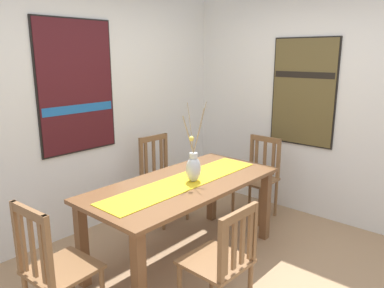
{
  "coord_description": "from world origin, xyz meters",
  "views": [
    {
      "loc": [
        -2.24,
        -1.54,
        1.88
      ],
      "look_at": [
        0.15,
        0.56,
        1.1
      ],
      "focal_mm": 34.67,
      "sensor_mm": 36.0,
      "label": 1
    }
  ],
  "objects_px": {
    "dining_table": "(184,194)",
    "chair_3": "(258,176)",
    "painting_on_back_wall": "(76,87)",
    "chair_0": "(54,268)",
    "painting_on_side_wall": "(303,92)",
    "chair_1": "(222,261)",
    "chair_2": "(162,178)",
    "centerpiece_vase": "(193,167)"
  },
  "relations": [
    {
      "from": "dining_table",
      "to": "painting_on_side_wall",
      "type": "distance_m",
      "value": 1.92
    },
    {
      "from": "chair_0",
      "to": "painting_on_side_wall",
      "type": "bearing_deg",
      "value": -5.4
    },
    {
      "from": "chair_3",
      "to": "painting_on_back_wall",
      "type": "xyz_separation_m",
      "value": [
        -1.56,
        1.2,
        1.07
      ]
    },
    {
      "from": "chair_0",
      "to": "chair_2",
      "type": "xyz_separation_m",
      "value": [
        1.75,
        0.79,
        0.0
      ]
    },
    {
      "from": "centerpiece_vase",
      "to": "chair_3",
      "type": "bearing_deg",
      "value": 3.41
    },
    {
      "from": "centerpiece_vase",
      "to": "chair_1",
      "type": "relative_size",
      "value": 0.77
    },
    {
      "from": "dining_table",
      "to": "chair_1",
      "type": "xyz_separation_m",
      "value": [
        -0.45,
        -0.76,
        -0.17
      ]
    },
    {
      "from": "dining_table",
      "to": "chair_0",
      "type": "height_order",
      "value": "chair_0"
    },
    {
      "from": "painting_on_back_wall",
      "to": "chair_3",
      "type": "bearing_deg",
      "value": -37.55
    },
    {
      "from": "painting_on_side_wall",
      "to": "chair_2",
      "type": "bearing_deg",
      "value": 139.27
    },
    {
      "from": "chair_0",
      "to": "painting_on_back_wall",
      "type": "xyz_separation_m",
      "value": [
        1.0,
        1.2,
        1.06
      ]
    },
    {
      "from": "chair_1",
      "to": "chair_2",
      "type": "height_order",
      "value": "chair_2"
    },
    {
      "from": "chair_0",
      "to": "chair_3",
      "type": "distance_m",
      "value": 2.56
    },
    {
      "from": "dining_table",
      "to": "chair_2",
      "type": "bearing_deg",
      "value": 58.63
    },
    {
      "from": "chair_2",
      "to": "dining_table",
      "type": "bearing_deg",
      "value": -121.37
    },
    {
      "from": "chair_0",
      "to": "dining_table",
      "type": "bearing_deg",
      "value": -0.56
    },
    {
      "from": "dining_table",
      "to": "painting_on_back_wall",
      "type": "xyz_separation_m",
      "value": [
        -0.27,
        1.21,
        0.9
      ]
    },
    {
      "from": "chair_1",
      "to": "chair_3",
      "type": "xyz_separation_m",
      "value": [
        1.74,
        0.77,
        0.01
      ]
    },
    {
      "from": "centerpiece_vase",
      "to": "chair_1",
      "type": "xyz_separation_m",
      "value": [
        -0.51,
        -0.7,
        -0.42
      ]
    },
    {
      "from": "chair_2",
      "to": "painting_on_back_wall",
      "type": "relative_size",
      "value": 0.73
    },
    {
      "from": "chair_1",
      "to": "chair_0",
      "type": "bearing_deg",
      "value": 136.62
    },
    {
      "from": "centerpiece_vase",
      "to": "painting_on_side_wall",
      "type": "distance_m",
      "value": 1.77
    },
    {
      "from": "chair_3",
      "to": "chair_1",
      "type": "bearing_deg",
      "value": -155.98
    },
    {
      "from": "dining_table",
      "to": "painting_on_side_wall",
      "type": "height_order",
      "value": "painting_on_side_wall"
    },
    {
      "from": "chair_2",
      "to": "painting_on_side_wall",
      "type": "bearing_deg",
      "value": -40.73
    },
    {
      "from": "dining_table",
      "to": "chair_1",
      "type": "relative_size",
      "value": 2.06
    },
    {
      "from": "centerpiece_vase",
      "to": "chair_0",
      "type": "distance_m",
      "value": 1.39
    },
    {
      "from": "chair_1",
      "to": "chair_3",
      "type": "distance_m",
      "value": 1.9
    },
    {
      "from": "chair_3",
      "to": "painting_on_side_wall",
      "type": "relative_size",
      "value": 0.77
    },
    {
      "from": "dining_table",
      "to": "chair_2",
      "type": "height_order",
      "value": "chair_2"
    },
    {
      "from": "chair_0",
      "to": "chair_1",
      "type": "distance_m",
      "value": 1.12
    },
    {
      "from": "dining_table",
      "to": "chair_3",
      "type": "xyz_separation_m",
      "value": [
        1.29,
        0.01,
        -0.17
      ]
    },
    {
      "from": "centerpiece_vase",
      "to": "painting_on_back_wall",
      "type": "height_order",
      "value": "painting_on_back_wall"
    },
    {
      "from": "chair_3",
      "to": "dining_table",
      "type": "bearing_deg",
      "value": -179.34
    },
    {
      "from": "chair_2",
      "to": "chair_3",
      "type": "bearing_deg",
      "value": -44.29
    },
    {
      "from": "centerpiece_vase",
      "to": "painting_on_side_wall",
      "type": "xyz_separation_m",
      "value": [
        1.67,
        -0.21,
        0.55
      ]
    },
    {
      "from": "chair_0",
      "to": "painting_on_back_wall",
      "type": "height_order",
      "value": "painting_on_back_wall"
    },
    {
      "from": "dining_table",
      "to": "chair_3",
      "type": "bearing_deg",
      "value": 0.66
    },
    {
      "from": "chair_0",
      "to": "chair_1",
      "type": "xyz_separation_m",
      "value": [
        0.82,
        -0.77,
        -0.01
      ]
    },
    {
      "from": "chair_3",
      "to": "painting_on_side_wall",
      "type": "distance_m",
      "value": 1.1
    },
    {
      "from": "chair_0",
      "to": "painting_on_side_wall",
      "type": "distance_m",
      "value": 3.16
    },
    {
      "from": "chair_3",
      "to": "painting_on_side_wall",
      "type": "bearing_deg",
      "value": -33.08
    }
  ]
}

